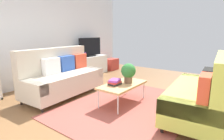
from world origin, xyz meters
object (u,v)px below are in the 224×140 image
at_px(storage_trunk, 111,64).
at_px(vase_1, 80,55).
at_px(bottle_0, 85,55).
at_px(table_book_0, 115,84).
at_px(couch_beige, 63,76).
at_px(vase_0, 76,55).
at_px(tv, 90,47).
at_px(tv_console, 90,65).
at_px(coffee_table, 123,85).
at_px(potted_plant, 128,72).
at_px(couch_green, 202,93).

bearing_deg(storage_trunk, vase_1, 174.42).
height_order(storage_trunk, bottle_0, bottle_0).
xyz_separation_m(table_book_0, bottle_0, (1.43, 2.26, 0.29)).
xyz_separation_m(couch_beige, table_book_0, (0.24, -1.33, -0.01)).
distance_m(couch_beige, vase_0, 1.73).
height_order(storage_trunk, vase_1, vase_1).
distance_m(tv, bottle_0, 0.35).
distance_m(tv_console, tv, 0.63).
height_order(coffee_table, tv, tv).
bearing_deg(table_book_0, couch_beige, 100.39).
bearing_deg(couch_beige, vase_1, -149.57).
bearing_deg(potted_plant, table_book_0, 153.98).
height_order(tv_console, table_book_0, tv_console).
relative_size(tv, vase_0, 5.46).
relative_size(couch_green, potted_plant, 4.80).
height_order(coffee_table, tv_console, tv_console).
bearing_deg(potted_plant, vase_1, 68.52).
relative_size(tv, vase_1, 5.10).
relative_size(coffee_table, table_book_0, 4.58).
distance_m(potted_plant, table_book_0, 0.38).
relative_size(potted_plant, table_book_0, 1.71).
relative_size(couch_beige, vase_1, 9.95).
relative_size(coffee_table, storage_trunk, 2.12).
relative_size(coffee_table, bottle_0, 6.58).
bearing_deg(table_book_0, potted_plant, -26.02).
height_order(storage_trunk, potted_plant, potted_plant).
bearing_deg(potted_plant, tv, 59.67).
xyz_separation_m(couch_beige, potted_plant, (0.53, -1.47, 0.20)).
bearing_deg(couch_green, vase_0, 74.97).
bearing_deg(vase_1, table_book_0, -118.32).
xyz_separation_m(couch_green, coffee_table, (-0.29, 1.42, -0.05)).
bearing_deg(bottle_0, potted_plant, -115.52).
height_order(potted_plant, vase_0, potted_plant).
xyz_separation_m(couch_green, potted_plant, (-0.15, 1.38, 0.21)).
distance_m(coffee_table, storage_trunk, 3.51).
bearing_deg(tv_console, couch_beige, -153.44).
bearing_deg(table_book_0, storage_trunk, 38.13).
relative_size(couch_beige, couch_green, 0.99).
xyz_separation_m(couch_beige, bottle_0, (1.68, 0.93, 0.27)).
bearing_deg(storage_trunk, bottle_0, 177.49).
xyz_separation_m(tv, vase_1, (-0.44, 0.07, -0.21)).
distance_m(coffee_table, vase_1, 2.71).
distance_m(couch_beige, coffee_table, 1.48).
distance_m(couch_green, potted_plant, 1.40).
bearing_deg(vase_0, table_book_0, -115.53).
relative_size(couch_green, vase_0, 10.74).
bearing_deg(potted_plant, coffee_table, 162.35).
bearing_deg(table_book_0, tv, 53.25).
bearing_deg(bottle_0, vase_0, 163.81).
xyz_separation_m(vase_0, bottle_0, (0.31, -0.09, -0.01)).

